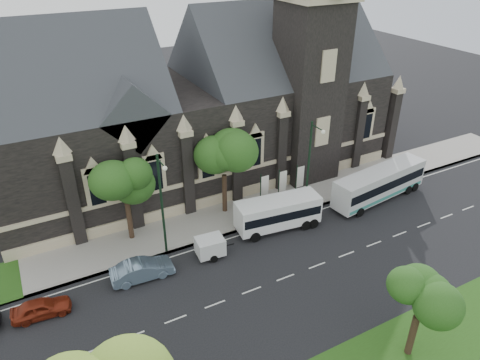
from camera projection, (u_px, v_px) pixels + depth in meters
ground at (252, 290)px, 32.99m from camera, size 160.00×160.00×0.00m
sidewalk at (200, 225)px, 40.28m from camera, size 80.00×5.00×0.15m
museum at (206, 101)px, 45.61m from camera, size 40.00×17.70×29.90m
tree_park_east at (422, 295)px, 26.10m from camera, size 3.40×3.40×6.28m
tree_walk_right at (225, 155)px, 39.75m from camera, size 4.08×4.08×7.80m
tree_walk_left at (126, 179)px, 36.07m from camera, size 3.91×3.91×7.64m
street_lamp_near at (310, 162)px, 40.09m from camera, size 0.36×1.88×9.00m
street_lamp_mid at (162, 201)px, 34.33m from camera, size 0.36×1.88×9.00m
banner_flag_left at (263, 189)px, 41.36m from camera, size 0.90×0.10×4.00m
banner_flag_center at (281, 184)px, 42.18m from camera, size 0.90×0.10×4.00m
banner_flag_right at (299, 179)px, 43.01m from camera, size 0.90×0.10×4.00m
tour_coach at (380, 183)px, 43.55m from camera, size 11.19×3.66×3.21m
shuttle_bus at (278, 212)px, 39.24m from camera, size 7.79×3.43×2.91m
box_trailer at (210, 246)px, 36.06m from camera, size 3.29×1.94×1.72m
sedan at (142, 270)px, 33.84m from camera, size 4.85×1.92×1.57m
car_far_red at (41, 308)px, 30.54m from camera, size 4.03×1.91×1.33m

